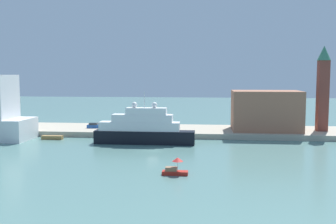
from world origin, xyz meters
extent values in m
plane|color=slate|center=(0.00, 0.00, 0.00)|extent=(400.00, 400.00, 0.00)
cube|color=#ADA38E|center=(0.00, 25.35, 0.71)|extent=(110.00, 18.70, 1.42)
cube|color=black|center=(-3.14, 8.35, 1.58)|extent=(23.96, 3.80, 3.15)
cube|color=white|center=(-4.34, 8.35, 4.19)|extent=(19.17, 3.49, 2.09)
cube|color=white|center=(-3.62, 8.35, 6.14)|extent=(14.38, 3.19, 1.81)
cube|color=white|center=(-2.66, 8.35, 7.85)|extent=(9.58, 2.88, 1.60)
cylinder|color=silver|center=(-3.14, 8.35, 10.56)|extent=(0.16, 0.16, 3.82)
sphere|color=white|center=(-0.74, 8.35, 9.32)|extent=(1.35, 1.35, 1.35)
sphere|color=white|center=(-5.54, 8.35, 9.32)|extent=(1.35, 1.35, 1.35)
cube|color=#B22319|center=(6.58, -19.92, 0.32)|extent=(4.26, 1.55, 0.63)
cube|color=#8C6647|center=(5.94, -19.92, 0.96)|extent=(1.88, 1.24, 0.65)
cylinder|color=#B2B2B2|center=(7.01, -19.92, 1.45)|extent=(0.06, 0.06, 1.64)
cone|color=red|center=(7.01, -19.92, 2.59)|extent=(1.80, 1.80, 0.63)
cube|color=olive|center=(-27.63, 12.18, 0.48)|extent=(5.37, 1.47, 0.96)
cube|color=#9E664C|center=(27.49, 24.48, 6.78)|extent=(18.06, 12.25, 10.72)
cube|color=brown|center=(42.27, 24.70, 10.81)|extent=(2.71, 2.71, 18.79)
cone|color=#387A5B|center=(42.27, 24.70, 22.14)|extent=(3.53, 3.53, 3.86)
cube|color=#1E4C99|center=(-20.19, 24.16, 1.85)|extent=(3.85, 1.74, 0.87)
cube|color=#262D33|center=(-20.38, 24.16, 2.57)|extent=(2.31, 1.57, 0.57)
cylinder|color=maroon|center=(-15.64, 18.16, 2.09)|extent=(0.36, 0.36, 1.34)
sphere|color=tan|center=(-15.64, 18.16, 2.88)|extent=(0.24, 0.24, 0.24)
cylinder|color=black|center=(-3.64, 17.66, 1.82)|extent=(0.49, 0.49, 0.80)
camera|label=1|loc=(11.87, -82.86, 16.48)|focal=41.75mm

